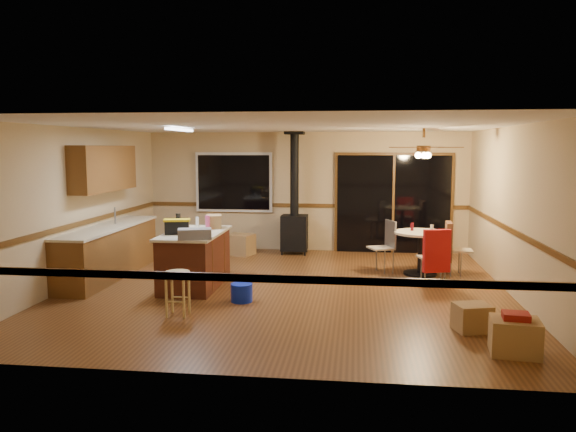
% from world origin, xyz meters
% --- Properties ---
extents(floor, '(7.00, 7.00, 0.00)m').
position_xyz_m(floor, '(0.00, 0.00, 0.00)').
color(floor, brown).
rests_on(floor, ground).
extents(ceiling, '(7.00, 7.00, 0.00)m').
position_xyz_m(ceiling, '(0.00, 0.00, 2.60)').
color(ceiling, silver).
rests_on(ceiling, ground).
extents(wall_back, '(7.00, 0.00, 7.00)m').
position_xyz_m(wall_back, '(0.00, 3.50, 1.30)').
color(wall_back, tan).
rests_on(wall_back, ground).
extents(wall_front, '(7.00, 0.00, 7.00)m').
position_xyz_m(wall_front, '(0.00, -3.50, 1.30)').
color(wall_front, tan).
rests_on(wall_front, ground).
extents(wall_left, '(0.00, 7.00, 7.00)m').
position_xyz_m(wall_left, '(-3.50, 0.00, 1.30)').
color(wall_left, tan).
rests_on(wall_left, ground).
extents(wall_right, '(0.00, 7.00, 7.00)m').
position_xyz_m(wall_right, '(3.50, 0.00, 1.30)').
color(wall_right, tan).
rests_on(wall_right, ground).
extents(chair_rail, '(7.00, 7.00, 0.08)m').
position_xyz_m(chair_rail, '(0.00, 0.00, 1.00)').
color(chair_rail, '#543515').
rests_on(chair_rail, ground).
extents(window, '(1.72, 0.10, 1.32)m').
position_xyz_m(window, '(-1.60, 3.45, 1.50)').
color(window, black).
rests_on(window, ground).
extents(sliding_door, '(2.52, 0.10, 2.10)m').
position_xyz_m(sliding_door, '(1.90, 3.45, 1.05)').
color(sliding_door, black).
rests_on(sliding_door, ground).
extents(lower_cabinets, '(0.60, 3.00, 0.86)m').
position_xyz_m(lower_cabinets, '(-3.20, 0.50, 0.43)').
color(lower_cabinets, brown).
rests_on(lower_cabinets, ground).
extents(countertop, '(0.64, 3.04, 0.04)m').
position_xyz_m(countertop, '(-3.20, 0.50, 0.88)').
color(countertop, beige).
rests_on(countertop, lower_cabinets).
extents(upper_cabinets, '(0.35, 2.00, 0.80)m').
position_xyz_m(upper_cabinets, '(-3.33, 0.70, 1.90)').
color(upper_cabinets, brown).
rests_on(upper_cabinets, ground).
extents(kitchen_island, '(0.88, 1.68, 0.90)m').
position_xyz_m(kitchen_island, '(-1.50, 0.00, 0.45)').
color(kitchen_island, '#471D11').
rests_on(kitchen_island, ground).
extents(wood_stove, '(0.55, 0.50, 2.52)m').
position_xyz_m(wood_stove, '(-0.20, 3.05, 0.73)').
color(wood_stove, black).
rests_on(wood_stove, ground).
extents(ceiling_fan, '(0.24, 0.24, 0.55)m').
position_xyz_m(ceiling_fan, '(2.26, 1.32, 2.21)').
color(ceiling_fan, brown).
rests_on(ceiling_fan, ceiling).
extents(fluorescent_strip, '(0.10, 1.20, 0.04)m').
position_xyz_m(fluorescent_strip, '(-1.80, 0.30, 2.56)').
color(fluorescent_strip, white).
rests_on(fluorescent_strip, ceiling).
extents(toolbox_grey, '(0.55, 0.41, 0.15)m').
position_xyz_m(toolbox_grey, '(-1.30, -0.66, 0.98)').
color(toolbox_grey, slate).
rests_on(toolbox_grey, kitchen_island).
extents(toolbox_black, '(0.41, 0.27, 0.21)m').
position_xyz_m(toolbox_black, '(-1.71, -0.22, 1.00)').
color(toolbox_black, black).
rests_on(toolbox_black, kitchen_island).
extents(toolbox_yellow_lid, '(0.44, 0.30, 0.03)m').
position_xyz_m(toolbox_yellow_lid, '(-1.71, -0.22, 1.12)').
color(toolbox_yellow_lid, gold).
rests_on(toolbox_yellow_lid, toolbox_black).
extents(box_on_island, '(0.32, 0.38, 0.22)m').
position_xyz_m(box_on_island, '(-1.30, 0.50, 1.01)').
color(box_on_island, olive).
rests_on(box_on_island, kitchen_island).
extents(bottle_dark, '(0.09, 0.09, 0.28)m').
position_xyz_m(bottle_dark, '(-1.82, 0.17, 1.04)').
color(bottle_dark, black).
rests_on(bottle_dark, kitchen_island).
extents(bottle_pink, '(0.09, 0.09, 0.24)m').
position_xyz_m(bottle_pink, '(-1.35, 0.28, 1.02)').
color(bottle_pink, '#D84C8C').
rests_on(bottle_pink, kitchen_island).
extents(bottle_white, '(0.07, 0.07, 0.17)m').
position_xyz_m(bottle_white, '(-1.63, 0.62, 0.98)').
color(bottle_white, white).
rests_on(bottle_white, kitchen_island).
extents(bar_stool, '(0.35, 0.35, 0.61)m').
position_xyz_m(bar_stool, '(-1.27, -1.60, 0.30)').
color(bar_stool, tan).
rests_on(bar_stool, floor).
extents(blue_bucket, '(0.40, 0.40, 0.27)m').
position_xyz_m(blue_bucket, '(-0.55, -0.81, 0.13)').
color(blue_bucket, '#0D24C2').
rests_on(blue_bucket, floor).
extents(dining_table, '(0.95, 0.95, 0.78)m').
position_xyz_m(dining_table, '(2.26, 1.32, 0.53)').
color(dining_table, black).
rests_on(dining_table, ground).
extents(glass_red, '(0.07, 0.07, 0.15)m').
position_xyz_m(glass_red, '(2.11, 1.42, 0.85)').
color(glass_red, '#590C14').
rests_on(glass_red, dining_table).
extents(glass_cream, '(0.06, 0.06, 0.13)m').
position_xyz_m(glass_cream, '(2.44, 1.27, 0.85)').
color(glass_cream, beige).
rests_on(glass_cream, dining_table).
extents(chair_left, '(0.53, 0.53, 0.51)m').
position_xyz_m(chair_left, '(1.66, 1.46, 0.59)').
color(chair_left, tan).
rests_on(chair_left, ground).
extents(chair_near, '(0.52, 0.55, 0.70)m').
position_xyz_m(chair_near, '(2.41, 0.45, 0.60)').
color(chair_near, tan).
rests_on(chair_near, ground).
extents(chair_right, '(0.49, 0.45, 0.70)m').
position_xyz_m(chair_right, '(2.78, 1.39, 0.60)').
color(chair_right, tan).
rests_on(chair_right, ground).
extents(box_under_window, '(0.66, 0.59, 0.44)m').
position_xyz_m(box_under_window, '(-1.33, 2.77, 0.22)').
color(box_under_window, olive).
rests_on(box_under_window, floor).
extents(box_corner_a, '(0.57, 0.49, 0.39)m').
position_xyz_m(box_corner_a, '(2.87, -2.54, 0.20)').
color(box_corner_a, olive).
rests_on(box_corner_a, floor).
extents(box_corner_b, '(0.50, 0.46, 0.34)m').
position_xyz_m(box_corner_b, '(2.56, -1.77, 0.17)').
color(box_corner_b, olive).
rests_on(box_corner_b, floor).
extents(box_small_red, '(0.31, 0.27, 0.07)m').
position_xyz_m(box_small_red, '(2.87, -2.54, 0.43)').
color(box_small_red, maroon).
rests_on(box_small_red, box_corner_a).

